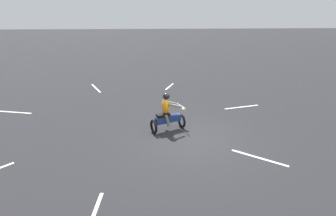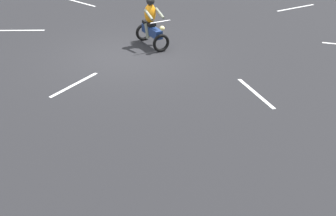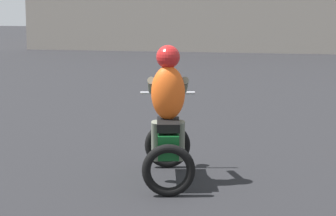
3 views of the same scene
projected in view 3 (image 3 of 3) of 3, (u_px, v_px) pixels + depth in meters
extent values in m
torus|color=black|center=(168.00, 145.00, 8.57)|extent=(0.61, 0.23, 0.60)
torus|color=black|center=(169.00, 170.00, 7.29)|extent=(0.61, 0.23, 0.60)
cube|color=#0F4C1E|center=(168.00, 139.00, 7.90)|extent=(0.48, 1.13, 0.28)
cube|color=black|center=(168.00, 125.00, 7.64)|extent=(0.38, 0.60, 0.10)
cylinder|color=silver|center=(168.00, 93.00, 8.41)|extent=(0.69, 0.19, 0.04)
sphere|color=#F2E08C|center=(167.00, 105.00, 8.57)|extent=(0.19, 0.19, 0.16)
ellipsoid|color=#EA5919|center=(168.00, 93.00, 7.68)|extent=(0.45, 0.36, 0.64)
cylinder|color=slate|center=(184.00, 85.00, 7.97)|extent=(0.21, 0.55, 0.27)
cylinder|color=slate|center=(151.00, 85.00, 7.97)|extent=(0.21, 0.55, 0.27)
cylinder|color=slate|center=(180.00, 141.00, 7.80)|extent=(0.17, 0.27, 0.51)
cylinder|color=slate|center=(156.00, 141.00, 7.80)|extent=(0.17, 0.27, 0.51)
sphere|color=red|center=(168.00, 57.00, 7.66)|extent=(0.33, 0.33, 0.28)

